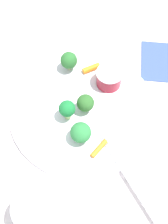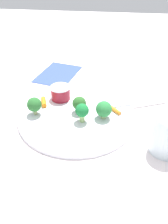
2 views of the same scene
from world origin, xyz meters
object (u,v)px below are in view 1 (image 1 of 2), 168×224
at_px(sauce_cup, 109,78).
at_px(broccoli_floret_0, 85,103).
at_px(broccoli_floret_2, 67,109).
at_px(broccoli_floret_3, 69,60).
at_px(broccoli_floret_1, 81,133).
at_px(carrot_stick_0, 91,68).
at_px(plate, 82,109).
at_px(fork, 125,175).
at_px(carrot_stick_1, 99,148).
at_px(drinking_glass, 38,214).

height_order(sauce_cup, broccoli_floret_0, broccoli_floret_0).
relative_size(broccoli_floret_2, broccoli_floret_3, 1.03).
height_order(broccoli_floret_1, broccoli_floret_3, broccoli_floret_3).
distance_m(broccoli_floret_3, carrot_stick_0, 0.06).
distance_m(plate, broccoli_floret_3, 0.12).
bearing_deg(broccoli_floret_3, fork, -73.15).
bearing_deg(broccoli_floret_3, broccoli_floret_1, -88.19).
relative_size(sauce_cup, broccoli_floret_0, 1.24).
relative_size(carrot_stick_1, fork, 0.23).
distance_m(broccoli_floret_1, broccoli_floret_3, 0.18).
height_order(broccoli_floret_1, carrot_stick_1, broccoli_floret_1).
bearing_deg(plate, broccoli_floret_3, 99.06).
relative_size(broccoli_floret_0, fork, 0.25).
bearing_deg(drinking_glass, broccoli_floret_0, 63.24).
relative_size(plate, sauce_cup, 5.42).
bearing_deg(carrot_stick_0, broccoli_floret_1, -104.38).
relative_size(broccoli_floret_3, carrot_stick_0, 1.21).
bearing_deg(fork, broccoli_floret_3, 106.85).
bearing_deg(broccoli_floret_1, carrot_stick_0, 75.62).
xyz_separation_m(broccoli_floret_1, drinking_glass, (-0.09, -0.15, 0.01)).
relative_size(sauce_cup, carrot_stick_1, 1.33).
bearing_deg(broccoli_floret_3, sauce_cup, -31.74).
relative_size(plate, broccoli_floret_3, 6.32).
xyz_separation_m(broccoli_floret_0, fork, (0.06, -0.15, -0.03)).
xyz_separation_m(carrot_stick_1, fork, (0.04, -0.06, -0.00)).
bearing_deg(broccoli_floret_3, carrot_stick_0, -10.81).
bearing_deg(plate, broccoli_floret_1, -99.26).
height_order(sauce_cup, drinking_glass, drinking_glass).
bearing_deg(carrot_stick_1, fork, -53.73).
xyz_separation_m(broccoli_floret_0, broccoli_floret_3, (-0.02, 0.12, 0.00)).
distance_m(plate, carrot_stick_0, 0.11).
bearing_deg(broccoli_floret_0, broccoli_floret_3, 101.39).
relative_size(plate, broccoli_floret_0, 6.73).
xyz_separation_m(broccoli_floret_0, broccoli_floret_1, (-0.02, -0.07, -0.00)).
bearing_deg(broccoli_floret_1, drinking_glass, -121.52).
distance_m(carrot_stick_0, drinking_glass, 0.35).
xyz_separation_m(sauce_cup, carrot_stick_0, (-0.03, 0.04, -0.01)).
height_order(carrot_stick_0, carrot_stick_1, carrot_stick_0).
xyz_separation_m(sauce_cup, broccoli_floret_0, (-0.06, -0.06, 0.01)).
relative_size(broccoli_floret_0, broccoli_floret_2, 0.91).
distance_m(sauce_cup, carrot_stick_0, 0.06).
height_order(fork, drinking_glass, drinking_glass).
distance_m(broccoli_floret_3, drinking_glass, 0.34).
bearing_deg(fork, drinking_glass, -160.13).
bearing_deg(sauce_cup, fork, -90.76).
xyz_separation_m(broccoli_floret_0, carrot_stick_1, (0.02, -0.09, -0.02)).
distance_m(broccoli_floret_0, broccoli_floret_1, 0.07).
xyz_separation_m(sauce_cup, broccoli_floret_3, (-0.08, 0.05, 0.01)).
bearing_deg(broccoli_floret_1, carrot_stick_1, -40.49).
xyz_separation_m(plate, drinking_glass, (-0.10, -0.22, 0.04)).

